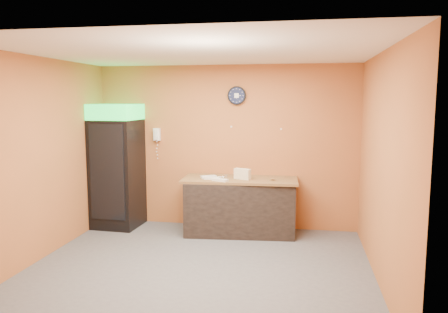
# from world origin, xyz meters

# --- Properties ---
(floor) EXTENTS (4.50, 4.50, 0.00)m
(floor) POSITION_xyz_m (0.00, 0.00, 0.00)
(floor) COLOR #47474C
(floor) RESTS_ON ground
(back_wall) EXTENTS (4.50, 0.02, 2.80)m
(back_wall) POSITION_xyz_m (0.00, 2.00, 1.40)
(back_wall) COLOR #AF6131
(back_wall) RESTS_ON floor
(left_wall) EXTENTS (0.02, 4.00, 2.80)m
(left_wall) POSITION_xyz_m (-2.25, 0.00, 1.40)
(left_wall) COLOR #AF6131
(left_wall) RESTS_ON floor
(right_wall) EXTENTS (0.02, 4.00, 2.80)m
(right_wall) POSITION_xyz_m (2.25, 0.00, 1.40)
(right_wall) COLOR #AF6131
(right_wall) RESTS_ON floor
(ceiling) EXTENTS (4.50, 4.00, 0.02)m
(ceiling) POSITION_xyz_m (0.00, 0.00, 2.80)
(ceiling) COLOR white
(ceiling) RESTS_ON back_wall
(beverage_cooler) EXTENTS (0.78, 0.80, 2.14)m
(beverage_cooler) POSITION_xyz_m (-1.85, 1.60, 1.04)
(beverage_cooler) COLOR black
(beverage_cooler) RESTS_ON floor
(prep_counter) EXTENTS (1.84, 0.95, 0.89)m
(prep_counter) POSITION_xyz_m (0.31, 1.61, 0.44)
(prep_counter) COLOR black
(prep_counter) RESTS_ON floor
(wall_clock) EXTENTS (0.31, 0.06, 0.31)m
(wall_clock) POSITION_xyz_m (0.20, 1.97, 2.28)
(wall_clock) COLOR black
(wall_clock) RESTS_ON back_wall
(wall_phone) EXTENTS (0.12, 0.10, 0.22)m
(wall_phone) POSITION_xyz_m (-1.22, 1.95, 1.60)
(wall_phone) COLOR white
(wall_phone) RESTS_ON back_wall
(butcher_paper) EXTENTS (1.91, 0.89, 0.04)m
(butcher_paper) POSITION_xyz_m (0.31, 1.61, 0.91)
(butcher_paper) COLOR brown
(butcher_paper) RESTS_ON prep_counter
(sub_roll_stack) EXTENTS (0.29, 0.19, 0.17)m
(sub_roll_stack) POSITION_xyz_m (0.36, 1.54, 1.01)
(sub_roll_stack) COLOR beige
(sub_roll_stack) RESTS_ON butcher_paper
(wrapped_sandwich_left) EXTENTS (0.26, 0.11, 0.04)m
(wrapped_sandwich_left) POSITION_xyz_m (-0.12, 1.45, 0.94)
(wrapped_sandwich_left) COLOR silver
(wrapped_sandwich_left) RESTS_ON butcher_paper
(wrapped_sandwich_mid) EXTENTS (0.27, 0.19, 0.04)m
(wrapped_sandwich_mid) POSITION_xyz_m (0.03, 1.31, 0.94)
(wrapped_sandwich_mid) COLOR silver
(wrapped_sandwich_mid) RESTS_ON butcher_paper
(wrapped_sandwich_right) EXTENTS (0.27, 0.22, 0.04)m
(wrapped_sandwich_right) POSITION_xyz_m (-0.21, 1.56, 0.94)
(wrapped_sandwich_right) COLOR silver
(wrapped_sandwich_right) RESTS_ON butcher_paper
(kitchen_tool) EXTENTS (0.05, 0.05, 0.05)m
(kitchen_tool) POSITION_xyz_m (0.08, 1.63, 0.95)
(kitchen_tool) COLOR silver
(kitchen_tool) RESTS_ON butcher_paper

